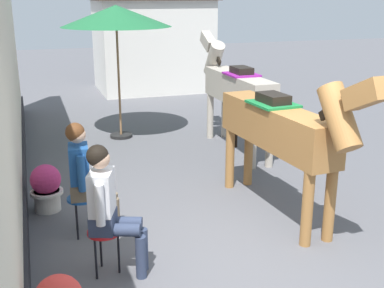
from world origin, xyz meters
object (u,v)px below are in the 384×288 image
at_px(saddled_horse_near, 282,129).
at_px(cafe_parasol, 116,17).
at_px(saddled_horse_far, 236,88).
at_px(flower_planter_farthest, 46,187).
at_px(seated_visitor_near, 109,204).
at_px(seated_visitor_far, 85,173).

height_order(saddled_horse_near, cafe_parasol, cafe_parasol).
distance_m(saddled_horse_far, flower_planter_farthest, 3.94).
distance_m(saddled_horse_far, cafe_parasol, 2.65).
bearing_deg(cafe_parasol, saddled_horse_near, -73.44).
xyz_separation_m(saddled_horse_near, flower_planter_farthest, (-2.86, 1.08, -0.82)).
bearing_deg(seated_visitor_near, saddled_horse_near, 17.81).
relative_size(flower_planter_farthest, cafe_parasol, 0.25).
height_order(seated_visitor_near, saddled_horse_far, saddled_horse_far).
height_order(seated_visitor_near, saddled_horse_near, saddled_horse_near).
height_order(seated_visitor_near, seated_visitor_far, same).
bearing_deg(saddled_horse_far, saddled_horse_near, -101.72).
bearing_deg(saddled_horse_far, seated_visitor_far, -139.26).
height_order(saddled_horse_far, cafe_parasol, cafe_parasol).
relative_size(saddled_horse_near, cafe_parasol, 1.16).
distance_m(saddled_horse_near, saddled_horse_far, 2.86).
bearing_deg(cafe_parasol, flower_planter_farthest, -116.47).
height_order(seated_visitor_far, cafe_parasol, cafe_parasol).
bearing_deg(seated_visitor_far, saddled_horse_near, -5.10).
relative_size(seated_visitor_near, saddled_horse_near, 0.46).
bearing_deg(seated_visitor_near, seated_visitor_far, 96.88).
distance_m(seated_visitor_near, cafe_parasol, 5.35).
bearing_deg(saddled_horse_near, seated_visitor_near, -162.19).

